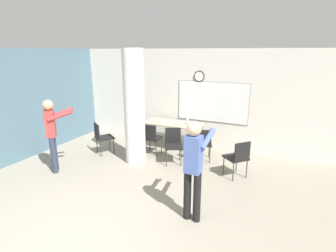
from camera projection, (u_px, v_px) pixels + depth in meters
name	position (u px, v px, depth m)	size (l,w,h in m)	color
wall_left_accent	(28.00, 104.00, 6.81)	(0.12, 7.00, 2.80)	slate
wall_back	(188.00, 98.00, 7.66)	(8.00, 0.15, 2.80)	silver
support_pillar	(134.00, 108.00, 6.35)	(0.50, 0.50, 2.80)	white
folding_table	(174.00, 125.00, 7.40)	(1.63, 0.70, 0.77)	tan
bottle_on_table	(187.00, 121.00, 7.22)	(0.07, 0.07, 0.24)	silver
chair_table_front	(173.00, 143.00, 6.56)	(0.59, 0.59, 0.87)	black
chair_near_pillar	(102.00, 136.00, 7.11)	(0.61, 0.61, 0.87)	black
chair_table_right	(203.00, 142.00, 6.62)	(0.56, 0.56, 0.87)	black
chair_table_left	(151.00, 137.00, 7.04)	(0.45, 0.45, 0.87)	black
chair_mid_room	(238.00, 156.00, 5.74)	(0.62, 0.62, 0.87)	black
person_playing_side	(194.00, 163.00, 4.17)	(0.40, 0.68, 1.71)	black
person_watching_back	(52.00, 130.00, 5.92)	(0.66, 0.64, 1.70)	#2D3347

